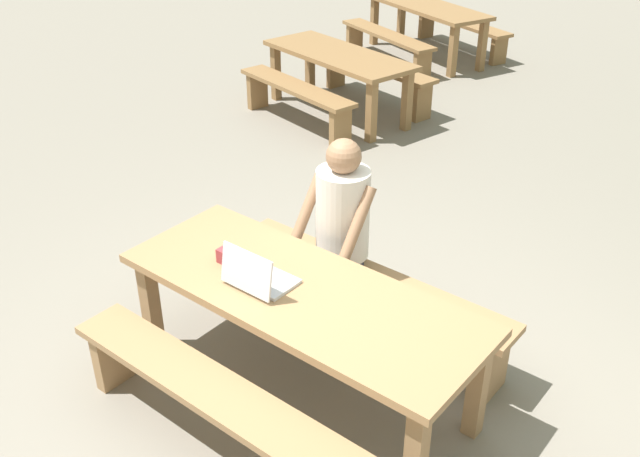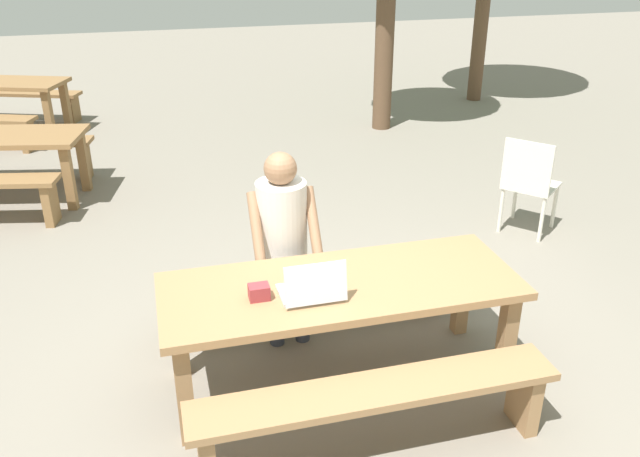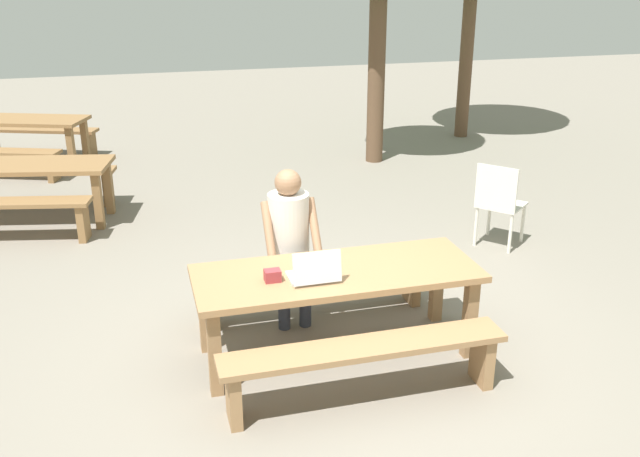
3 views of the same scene
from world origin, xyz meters
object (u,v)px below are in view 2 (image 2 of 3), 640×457
laptop (312,288)px  person_seated (283,231)px  small_pouch (259,292)px  picnic_table_front (341,296)px  plastic_chair (529,183)px

laptop → person_seated: size_ratio=0.27×
small_pouch → picnic_table_front: bearing=6.3°
laptop → plastic_chair: bearing=-144.9°
picnic_table_front → person_seated: (-0.22, 0.64, 0.17)m
laptop → plastic_chair: size_ratio=0.39×
plastic_chair → picnic_table_front: bearing=85.4°
picnic_table_front → laptop: bearing=-149.3°
person_seated → plastic_chair: (2.48, 1.01, -0.29)m
laptop → small_pouch: (-0.29, 0.07, -0.02)m
picnic_table_front → person_seated: size_ratio=1.62×
small_pouch → plastic_chair: bearing=31.6°
picnic_table_front → laptop: 0.29m
person_seated → plastic_chair: bearing=22.1°
picnic_table_front → laptop: size_ratio=6.00×
laptop → small_pouch: bearing=-13.4°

